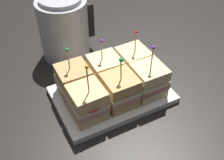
% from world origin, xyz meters
% --- Properties ---
extents(ground_plane, '(6.00, 6.00, 0.00)m').
position_xyz_m(ground_plane, '(0.00, 0.00, 0.00)').
color(ground_plane, black).
extents(serving_platter, '(0.31, 0.21, 0.02)m').
position_xyz_m(serving_platter, '(0.00, 0.00, 0.01)').
color(serving_platter, white).
rests_on(serving_platter, ground_plane).
extents(sandwich_front_left, '(0.09, 0.09, 0.17)m').
position_xyz_m(sandwich_front_left, '(-0.09, -0.04, 0.06)').
color(sandwich_front_left, '#DBB77A').
rests_on(sandwich_front_left, serving_platter).
extents(sandwich_front_center, '(0.09, 0.09, 0.15)m').
position_xyz_m(sandwich_front_center, '(-0.00, -0.04, 0.06)').
color(sandwich_front_center, tan).
rests_on(sandwich_front_center, serving_platter).
extents(sandwich_front_right, '(0.08, 0.08, 0.16)m').
position_xyz_m(sandwich_front_right, '(0.09, -0.04, 0.06)').
color(sandwich_front_right, beige).
rests_on(sandwich_front_right, serving_platter).
extents(sandwich_back_left, '(0.09, 0.09, 0.15)m').
position_xyz_m(sandwich_back_left, '(-0.09, 0.04, 0.06)').
color(sandwich_back_left, tan).
rests_on(sandwich_back_left, serving_platter).
extents(sandwich_back_center, '(0.09, 0.09, 0.15)m').
position_xyz_m(sandwich_back_center, '(0.00, 0.04, 0.06)').
color(sandwich_back_center, beige).
rests_on(sandwich_back_center, serving_platter).
extents(sandwich_back_right, '(0.09, 0.09, 0.15)m').
position_xyz_m(sandwich_back_right, '(0.09, 0.04, 0.06)').
color(sandwich_back_right, beige).
rests_on(sandwich_back_right, serving_platter).
extents(kettle_steel, '(0.18, 0.15, 0.22)m').
position_xyz_m(kettle_steel, '(-0.04, 0.25, 0.10)').
color(kettle_steel, '#B7BABF').
rests_on(kettle_steel, ground_plane).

